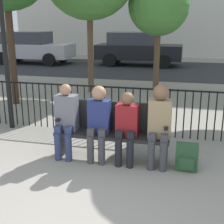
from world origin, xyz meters
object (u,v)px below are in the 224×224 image
object	(u,v)px
tree_0	(159,5)
lamp_post	(2,14)
seated_person_2	(127,124)
backpack	(187,157)
seated_person_0	(66,118)
park_bench	(113,129)
parked_car_0	(137,48)
seated_person_1	(99,119)
seated_person_3	(160,121)
parked_car_1	(31,47)

from	to	relation	value
tree_0	lamp_post	size ratio (longest dim) A/B	1.04
seated_person_2	lamp_post	distance (m)	3.32
seated_person_2	backpack	distance (m)	1.03
tree_0	seated_person_0	bearing A→B (deg)	-98.97
lamp_post	seated_person_0	bearing A→B (deg)	-33.16
park_bench	parked_car_0	size ratio (longest dim) A/B	0.43
seated_person_1	seated_person_2	distance (m)	0.45
seated_person_1	backpack	world-z (taller)	seated_person_1
seated_person_3	parked_car_0	xyz separation A→B (m)	(-2.09, 11.12, 0.12)
seated_person_0	lamp_post	distance (m)	2.57
seated_person_1	tree_0	bearing A→B (deg)	86.51
park_bench	seated_person_0	distance (m)	0.78
seated_person_0	park_bench	bearing A→B (deg)	9.75
park_bench	parked_car_1	xyz separation A→B (m)	(-6.87, 10.47, 0.35)
seated_person_1	backpack	bearing A→B (deg)	-2.24
tree_0	parked_car_1	distance (m)	8.77
seated_person_0	parked_car_0	size ratio (longest dim) A/B	0.29
backpack	tree_0	bearing A→B (deg)	100.31
seated_person_1	parked_car_0	distance (m)	11.19
park_bench	parked_car_1	distance (m)	12.52
parked_car_0	parked_car_1	world-z (taller)	same
seated_person_1	parked_car_0	world-z (taller)	parked_car_0
seated_person_1	parked_car_1	bearing A→B (deg)	122.16
seated_person_0	parked_car_1	xyz separation A→B (m)	(-6.12, 10.60, 0.17)
backpack	tree_0	size ratio (longest dim) A/B	0.12
backpack	parked_car_0	bearing A→B (deg)	102.71
seated_person_0	tree_0	world-z (taller)	tree_0
seated_person_2	parked_car_0	bearing A→B (deg)	98.14
seated_person_2	parked_car_1	world-z (taller)	parked_car_1
seated_person_1	lamp_post	world-z (taller)	lamp_post
park_bench	seated_person_3	size ratio (longest dim) A/B	1.42
backpack	lamp_post	bearing A→B (deg)	162.34
park_bench	tree_0	world-z (taller)	tree_0
seated_person_0	seated_person_2	size ratio (longest dim) A/B	1.07
seated_person_0	tree_0	distance (m)	6.02
seated_person_3	seated_person_2	bearing A→B (deg)	-179.05
park_bench	lamp_post	bearing A→B (deg)	158.33
seated_person_3	backpack	world-z (taller)	seated_person_3
seated_person_3	parked_car_1	distance (m)	13.05
seated_person_1	seated_person_2	xyz separation A→B (m)	(0.45, -0.00, -0.05)
seated_person_3	parked_car_0	size ratio (longest dim) A/B	0.30
park_bench	tree_0	distance (m)	5.90
seated_person_3	tree_0	world-z (taller)	tree_0
seated_person_2	backpack	world-z (taller)	seated_person_2
lamp_post	tree_0	bearing A→B (deg)	60.64
lamp_post	parked_car_0	xyz separation A→B (m)	(1.07, 10.04, -1.45)
parked_car_0	backpack	bearing A→B (deg)	-77.29
seated_person_0	tree_0	xyz separation A→B (m)	(0.89, 5.63, 1.94)
seated_person_2	tree_0	bearing A→B (deg)	91.06
seated_person_0	backpack	world-z (taller)	seated_person_0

